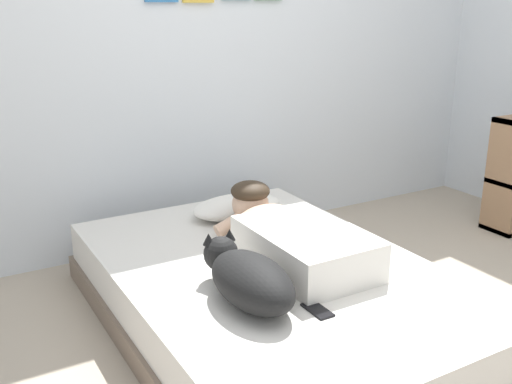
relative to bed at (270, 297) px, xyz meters
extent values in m
plane|color=tan|center=(0.34, -0.44, -0.15)|extent=(12.27, 12.27, 0.00)
cube|color=silver|center=(0.34, 1.23, 1.10)|extent=(4.13, 0.10, 2.50)
cube|color=#726051|center=(0.00, 0.00, -0.09)|extent=(1.36, 2.03, 0.12)
cube|color=silver|center=(0.00, 0.00, 0.06)|extent=(1.32, 1.97, 0.19)
ellipsoid|color=white|center=(0.18, 0.65, 0.21)|extent=(0.52, 0.32, 0.11)
cube|color=silver|center=(0.13, -0.09, 0.25)|extent=(0.42, 0.64, 0.18)
ellipsoid|color=#D8AD8E|center=(0.13, 0.25, 0.27)|extent=(0.32, 0.20, 0.16)
sphere|color=#D8AD8E|center=(0.13, 0.41, 0.31)|extent=(0.19, 0.19, 0.19)
ellipsoid|color=#332619|center=(0.13, 0.41, 0.38)|extent=(0.20, 0.20, 0.10)
cylinder|color=#D8AD8E|center=(0.03, 0.39, 0.24)|extent=(0.23, 0.07, 0.14)
cylinder|color=#D8AD8E|center=(0.23, 0.39, 0.24)|extent=(0.23, 0.07, 0.14)
ellipsoid|color=black|center=(-0.25, -0.27, 0.26)|extent=(0.26, 0.48, 0.20)
sphere|color=black|center=(-0.26, -0.01, 0.28)|extent=(0.15, 0.15, 0.15)
cone|color=black|center=(-0.30, 0.01, 0.35)|extent=(0.05, 0.05, 0.05)
cone|color=black|center=(-0.20, 0.01, 0.35)|extent=(0.05, 0.05, 0.05)
cylinder|color=white|center=(0.16, 0.37, 0.19)|extent=(0.09, 0.09, 0.07)
torus|color=white|center=(0.22, 0.37, 0.19)|extent=(0.05, 0.01, 0.05)
cube|color=black|center=(-0.06, -0.44, 0.16)|extent=(0.07, 0.14, 0.01)
cube|color=#997251|center=(1.90, 0.27, 0.22)|extent=(0.03, 0.24, 0.75)
cube|color=gold|center=(1.93, 0.27, 0.28)|extent=(0.02, 0.16, 0.16)
cube|color=#BF723F|center=(1.96, 0.27, 0.29)|extent=(0.03, 0.16, 0.17)
camera|label=1|loc=(-1.29, -2.09, 1.29)|focal=41.67mm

